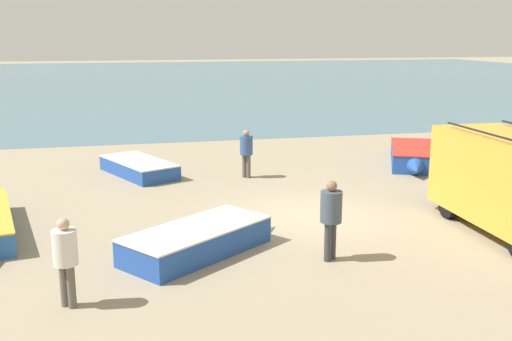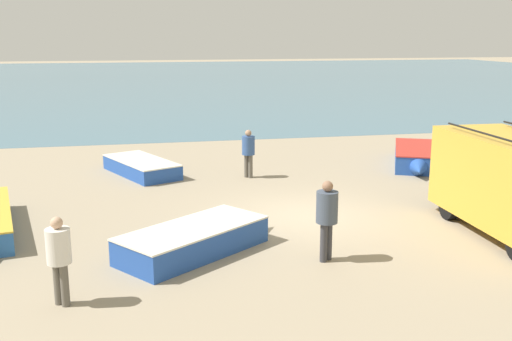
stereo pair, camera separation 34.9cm
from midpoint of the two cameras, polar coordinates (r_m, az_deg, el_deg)
ground_plane at (r=16.25m, az=5.31°, el=-4.34°), size 200.00×200.00×0.00m
sea_water at (r=67.14m, az=-7.98°, el=8.67°), size 120.00×80.00×0.01m
fishing_rowboat_0 at (r=21.34m, az=-10.53°, el=0.39°), size 2.71×4.10×0.52m
fishing_rowboat_2 at (r=13.58m, az=-4.83°, el=-6.46°), size 3.98×3.32×0.62m
fishing_rowboat_3 at (r=23.06m, az=15.50°, el=1.26°), size 3.03×4.66×0.67m
fisherman_0 at (r=12.88m, az=7.54°, el=-4.08°), size 0.47×0.47×1.77m
fisherman_1 at (r=11.23m, az=-17.42°, el=-7.51°), size 0.44×0.44×1.66m
fisherman_2 at (r=20.26m, az=-0.24°, el=2.04°), size 0.43×0.43×1.65m
fisherman_3 at (r=21.97m, az=23.04°, el=1.88°), size 0.44×0.44×1.66m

